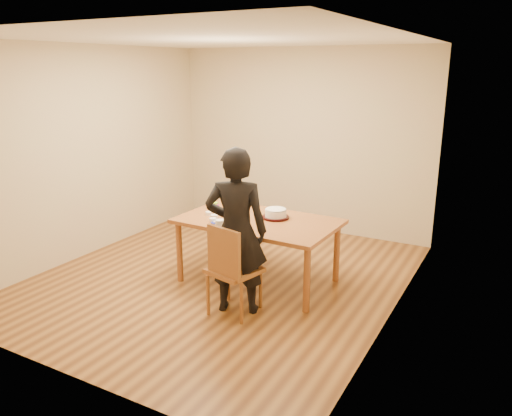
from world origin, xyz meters
The scene contains 16 objects.
room_shell centered at (0.00, 0.34, 1.35)m, with size 4.00×4.50×2.70m.
dining_table centered at (0.43, 0.13, 0.73)m, with size 1.77×1.05×0.04m, color brown.
dining_chair centered at (0.58, -0.65, 0.45)m, with size 0.45×0.45×0.04m, color brown.
cake_plate centered at (0.58, 0.27, 0.76)m, with size 0.31×0.31×0.02m, color #B90C1A.
cake centered at (0.58, 0.27, 0.81)m, with size 0.24×0.24×0.08m, color white.
frosting_dome centered at (0.58, 0.27, 0.87)m, with size 0.24×0.24×0.03m, color white.
frosting_tub centered at (0.21, -0.33, 0.80)m, with size 0.10×0.10×0.09m, color white.
frosting_lid centered at (0.07, -0.22, 0.76)m, with size 0.09×0.09×0.01m, color #1822A2.
frosting_dollop centered at (0.07, -0.22, 0.77)m, with size 0.04×0.04×0.02m, color white.
ramekin_green centered at (0.02, -0.18, 0.77)m, with size 0.08×0.08×0.04m, color white.
ramekin_yellow centered at (-0.04, -0.07, 0.77)m, with size 0.08×0.08×0.04m, color white.
ramekin_multi centered at (-0.16, 0.01, 0.77)m, with size 0.08×0.08×0.04m, color white.
candy_box_pink centered at (-0.35, 0.37, 0.76)m, with size 0.14×0.07×0.02m, color #C92F7A.
candy_box_green centered at (-0.35, 0.37, 0.78)m, with size 0.13×0.07×0.02m, color #219C1C.
spatula centered at (0.29, -0.31, 0.76)m, with size 0.17×0.02×0.01m, color black.
person centered at (0.58, -0.60, 0.85)m, with size 0.62×0.41×1.70m, color black.
Camera 1 is at (3.00, -4.61, 2.42)m, focal length 35.00 mm.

